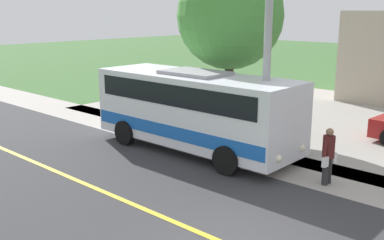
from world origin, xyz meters
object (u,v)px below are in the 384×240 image
street_light_pole (266,17)px  tree_curbside (230,16)px  shuttle_bus_front (195,107)px  pedestrian_waiting (328,155)px

street_light_pole → tree_curbside: bearing=-127.3°
shuttle_bus_front → street_light_pole: 3.99m
street_light_pole → tree_curbside: size_ratio=1.26×
pedestrian_waiting → tree_curbside: tree_curbside is taller
shuttle_bus_front → pedestrian_waiting: shuttle_bus_front is taller
pedestrian_waiting → tree_curbside: bearing=-115.9°
pedestrian_waiting → tree_curbside: size_ratio=0.25×
shuttle_bus_front → street_light_pole: street_light_pole is taller
shuttle_bus_front → pedestrian_waiting: (-0.11, 4.92, -0.68)m
street_light_pole → pedestrian_waiting: bearing=84.1°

